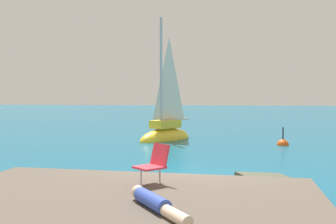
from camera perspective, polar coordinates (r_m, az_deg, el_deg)
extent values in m
plane|color=#0F5675|center=(10.33, 3.33, -10.69)|extent=(160.00, 160.00, 0.00)
cube|color=brown|center=(7.18, -6.02, -14.25)|extent=(7.21, 4.47, 0.58)
cube|color=brown|center=(10.02, -11.70, -11.16)|extent=(1.42, 1.40, 0.79)
cube|color=#4C4E3C|center=(9.42, 15.26, -12.08)|extent=(2.04, 1.89, 1.16)
ellipsoid|color=yellow|center=(20.36, -0.38, -4.15)|extent=(3.09, 3.75, 1.26)
cube|color=yellow|center=(20.28, -0.38, -1.80)|extent=(1.63, 1.82, 0.41)
cylinder|color=#B7B7BC|center=(20.00, -1.04, 5.76)|extent=(0.14, 0.14, 5.73)
cylinder|color=#B2B2B7|center=(20.88, 1.07, -1.14)|extent=(1.37, 1.96, 0.11)
pyramid|color=silver|center=(20.47, 0.17, 5.04)|extent=(1.08, 1.56, 4.35)
cylinder|color=#334CB2|center=(6.22, -2.39, -12.96)|extent=(0.71, 0.87, 0.24)
cylinder|color=beige|center=(5.59, 1.07, -15.07)|extent=(0.55, 0.68, 0.18)
sphere|color=beige|center=(6.70, -4.48, -11.66)|extent=(0.22, 0.22, 0.22)
cube|color=#E03342|center=(7.71, -2.75, -8.17)|extent=(0.71, 0.71, 0.04)
cube|color=#E03342|center=(7.83, -1.22, -6.34)|extent=(0.45, 0.44, 0.45)
cylinder|color=silver|center=(7.62, -4.01, -9.64)|extent=(0.04, 0.04, 0.35)
cylinder|color=silver|center=(7.90, -1.21, -9.20)|extent=(0.04, 0.04, 0.35)
sphere|color=#EA5114|center=(18.99, 16.64, -4.73)|extent=(0.56, 0.56, 0.56)
cylinder|color=black|center=(18.93, 16.66, -3.08)|extent=(0.06, 0.06, 0.60)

